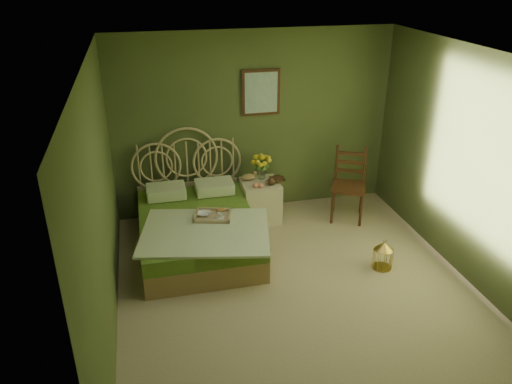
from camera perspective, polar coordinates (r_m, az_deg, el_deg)
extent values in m
plane|color=#CCB293|center=(5.78, 4.96, -11.41)|extent=(4.50, 4.50, 0.00)
plane|color=silver|center=(4.71, 6.17, 14.84)|extent=(4.50, 4.50, 0.00)
plane|color=#505D30|center=(7.13, -0.21, 7.80)|extent=(4.00, 0.00, 4.00)
plane|color=#505D30|center=(4.90, -17.32, -1.91)|extent=(0.00, 4.50, 4.50)
plane|color=#505D30|center=(6.02, 23.89, 2.17)|extent=(0.00, 4.50, 4.50)
cube|color=#3D2110|center=(7.01, 0.56, 11.30)|extent=(0.54, 0.03, 0.64)
cube|color=#B6C4B4|center=(6.99, 0.59, 11.27)|extent=(0.46, 0.01, 0.56)
cube|color=#9E7C4F|center=(6.50, -6.63, -5.42)|extent=(1.42, 1.90, 0.28)
cube|color=olive|center=(6.38, -6.74, -3.59)|extent=(1.42, 1.90, 0.19)
cube|color=#EAEAC7|center=(5.96, -5.80, -4.55)|extent=(1.70, 1.43, 0.03)
cube|color=#EAEAC7|center=(6.88, -10.25, 0.07)|extent=(0.52, 0.38, 0.15)
cube|color=#EAEAC7|center=(6.93, -4.77, 0.60)|extent=(0.52, 0.38, 0.15)
cube|color=#CFB18A|center=(6.25, -4.96, -2.94)|extent=(0.53, 0.46, 0.04)
ellipsoid|color=#B77A38|center=(6.32, -4.02, -2.05)|extent=(0.12, 0.07, 0.05)
cube|color=beige|center=(7.13, 0.49, -1.00)|extent=(0.52, 0.52, 0.58)
cylinder|color=silver|center=(7.09, 0.67, 2.22)|extent=(0.10, 0.10, 0.18)
ellipsoid|color=#9E7C4F|center=(7.05, -0.86, 1.71)|extent=(0.21, 0.11, 0.10)
sphere|color=#FF8D63|center=(6.83, -0.04, 0.78)|extent=(0.07, 0.07, 0.07)
sphere|color=#FF8D63|center=(6.82, 0.60, 0.76)|extent=(0.07, 0.07, 0.07)
cube|color=#3D2110|center=(7.17, 10.52, 0.57)|extent=(0.62, 0.62, 0.04)
cylinder|color=#3D2110|center=(7.04, 9.50, -2.08)|extent=(0.04, 0.04, 0.50)
cylinder|color=#3D2110|center=(7.19, 12.44, -1.72)|extent=(0.04, 0.04, 0.50)
cylinder|color=#3D2110|center=(7.37, 8.36, -0.70)|extent=(0.04, 0.04, 0.50)
cylinder|color=#3D2110|center=(7.51, 11.18, -0.39)|extent=(0.04, 0.04, 0.50)
cube|color=#3D2110|center=(7.23, 10.09, 3.20)|extent=(0.38, 0.21, 0.55)
cylinder|color=#B58E3A|center=(6.36, 14.15, -8.32)|extent=(0.23, 0.23, 0.01)
cylinder|color=#B58E3A|center=(6.29, 14.27, -7.37)|extent=(0.23, 0.23, 0.26)
cone|color=#B58E3A|center=(6.20, 14.44, -6.00)|extent=(0.23, 0.23, 0.09)
imported|color=#381E0F|center=(7.06, 1.88, 1.39)|extent=(0.20, 0.25, 0.02)
imported|color=#472819|center=(7.05, 1.88, 1.54)|extent=(0.23, 0.26, 0.02)
imported|color=white|center=(6.27, -5.94, -2.50)|extent=(0.21, 0.21, 0.04)
imported|color=white|center=(6.19, -4.16, -2.69)|extent=(0.09, 0.09, 0.07)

